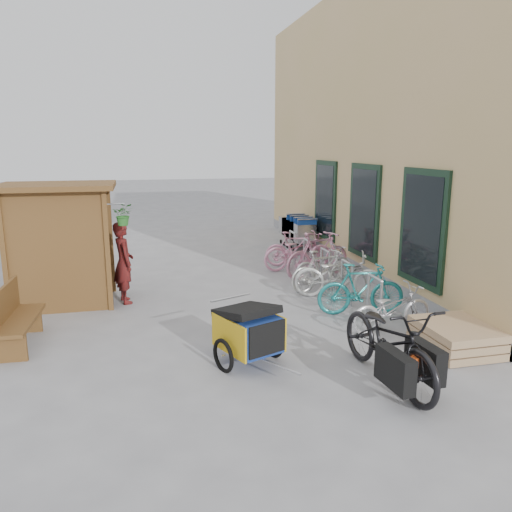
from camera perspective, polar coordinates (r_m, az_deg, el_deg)
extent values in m
plane|color=#969698|center=(8.53, -0.94, -8.89)|extent=(80.00, 80.00, 0.00)
cube|color=tan|center=(14.75, 20.97, 13.23)|extent=(6.00, 13.00, 7.00)
cube|color=#969698|center=(13.67, 9.68, -0.17)|extent=(0.18, 13.00, 0.30)
cube|color=black|center=(9.86, 18.48, 3.05)|extent=(0.06, 1.50, 2.20)
cube|color=black|center=(9.84, 18.33, 3.04)|extent=(0.02, 1.25, 1.95)
cube|color=black|center=(12.03, 12.24, 5.02)|extent=(0.06, 1.50, 2.20)
cube|color=black|center=(12.02, 12.11, 5.01)|extent=(0.02, 1.25, 1.95)
cube|color=black|center=(14.31, 7.92, 6.34)|extent=(0.06, 1.50, 2.20)
cube|color=black|center=(14.30, 7.81, 6.34)|extent=(0.02, 1.25, 1.95)
cube|color=brown|center=(10.09, -26.84, -0.07)|extent=(0.09, 0.09, 2.30)
cube|color=brown|center=(9.82, -16.60, 0.46)|extent=(0.09, 0.09, 2.30)
cube|color=brown|center=(11.33, -25.39, 1.33)|extent=(0.09, 0.09, 2.30)
cube|color=brown|center=(11.09, -16.27, 1.83)|extent=(0.09, 0.09, 2.30)
cube|color=brown|center=(10.70, -25.92, 0.68)|extent=(0.05, 1.30, 2.30)
cube|color=brown|center=(9.94, -21.77, 0.23)|extent=(1.80, 0.05, 2.30)
cube|color=brown|center=(11.15, -20.90, 1.55)|extent=(1.80, 0.05, 2.30)
cube|color=brown|center=(10.39, -21.83, 7.42)|extent=(2.15, 1.65, 0.10)
cube|color=brown|center=(10.62, -22.27, -0.45)|extent=(1.30, 1.15, 0.04)
cube|color=brown|center=(10.52, -22.54, 2.74)|extent=(1.30, 1.15, 0.04)
cylinder|color=#A5A8AD|center=(9.67, -15.86, 5.74)|extent=(0.36, 0.02, 0.02)
imported|color=#276824|center=(9.69, -14.90, 4.61)|extent=(0.38, 0.33, 0.42)
cylinder|color=#A5A8AD|center=(8.92, 14.05, -5.43)|extent=(0.05, 0.05, 0.84)
cylinder|color=#A5A8AD|center=(9.35, 12.65, -4.54)|extent=(0.05, 0.05, 0.84)
cylinder|color=#A5A8AD|center=(9.02, 13.47, -2.43)|extent=(0.05, 0.50, 0.05)
cylinder|color=#A5A8AD|center=(9.95, 10.90, -3.41)|extent=(0.05, 0.05, 0.84)
cylinder|color=#A5A8AD|center=(10.39, 9.77, -2.68)|extent=(0.05, 0.05, 0.84)
cylinder|color=#A5A8AD|center=(10.07, 10.42, -0.73)|extent=(0.05, 0.50, 0.05)
cylinder|color=#A5A8AD|center=(11.02, 8.35, -1.76)|extent=(0.05, 0.05, 0.84)
cylinder|color=#A5A8AD|center=(11.47, 7.43, -1.16)|extent=(0.05, 0.05, 0.84)
cylinder|color=#A5A8AD|center=(11.15, 7.95, 0.64)|extent=(0.05, 0.50, 0.05)
cylinder|color=#A5A8AD|center=(12.11, 6.26, -0.40)|extent=(0.05, 0.05, 0.84)
cylinder|color=#A5A8AD|center=(12.57, 5.50, 0.09)|extent=(0.05, 0.05, 0.84)
cylinder|color=#A5A8AD|center=(12.25, 5.92, 1.77)|extent=(0.05, 0.50, 0.05)
cylinder|color=#A5A8AD|center=(13.22, 4.52, 0.73)|extent=(0.05, 0.05, 0.84)
cylinder|color=#A5A8AD|center=(13.68, 3.88, 1.15)|extent=(0.05, 0.05, 0.84)
cylinder|color=#A5A8AD|center=(13.37, 4.23, 2.70)|extent=(0.05, 0.50, 0.05)
cube|color=tan|center=(8.47, 21.81, -9.47)|extent=(1.00, 1.20, 0.12)
cube|color=tan|center=(8.42, 21.89, -8.58)|extent=(1.00, 1.20, 0.12)
cube|color=tan|center=(8.38, 21.96, -7.69)|extent=(1.00, 1.20, 0.12)
cube|color=brown|center=(8.73, -25.39, -6.64)|extent=(0.53, 1.55, 0.06)
cube|color=brown|center=(8.69, -26.89, -4.88)|extent=(0.12, 1.54, 0.51)
cube|color=brown|center=(8.24, -26.10, -9.49)|extent=(0.41, 0.08, 0.41)
cube|color=brown|center=(9.37, -24.51, -6.74)|extent=(0.41, 0.08, 0.41)
cube|color=silver|center=(14.84, 5.28, 2.80)|extent=(0.57, 0.88, 0.54)
cube|color=navy|center=(14.37, 5.88, 3.93)|extent=(0.57, 0.04, 0.19)
cylinder|color=silver|center=(14.33, 5.92, 4.20)|extent=(0.60, 0.04, 0.04)
cylinder|color=black|center=(14.54, 4.84, 0.36)|extent=(0.04, 0.12, 0.12)
cube|color=silver|center=(15.18, 4.85, 3.03)|extent=(0.57, 0.88, 0.54)
cube|color=navy|center=(14.70, 5.41, 4.14)|extent=(0.57, 0.04, 0.19)
cylinder|color=silver|center=(14.67, 5.46, 4.40)|extent=(0.60, 0.04, 0.04)
cylinder|color=black|center=(14.87, 4.41, 0.65)|extent=(0.04, 0.12, 0.12)
cube|color=silver|center=(15.52, 4.43, 3.24)|extent=(0.57, 0.88, 0.54)
cube|color=navy|center=(15.04, 4.97, 4.33)|extent=(0.57, 0.04, 0.19)
cylinder|color=silver|center=(15.00, 5.01, 4.59)|extent=(0.60, 0.04, 0.04)
cylinder|color=black|center=(15.21, 3.99, 0.92)|extent=(0.04, 0.12, 0.12)
cube|color=silver|center=(15.86, 4.03, 3.45)|extent=(0.57, 0.88, 0.54)
cube|color=navy|center=(15.38, 4.55, 4.52)|extent=(0.57, 0.04, 0.19)
cylinder|color=silver|center=(15.35, 4.59, 4.77)|extent=(0.60, 0.04, 0.04)
cylinder|color=black|center=(15.55, 3.60, 1.18)|extent=(0.04, 0.12, 0.12)
cube|color=navy|center=(7.27, -0.85, -8.64)|extent=(0.92, 1.04, 0.50)
cube|color=gold|center=(7.09, -3.16, -9.22)|extent=(0.36, 0.80, 0.50)
cube|color=gold|center=(7.46, 1.33, -8.08)|extent=(0.36, 0.80, 0.50)
cube|color=black|center=(6.92, 1.31, -9.48)|extent=(0.57, 0.26, 0.46)
cube|color=black|center=(7.21, -1.10, -6.28)|extent=(0.97, 1.03, 0.24)
torus|color=black|center=(7.15, -3.77, -11.31)|extent=(0.24, 0.48, 0.50)
torus|color=black|center=(7.61, 1.89, -9.77)|extent=(0.24, 0.48, 0.50)
cylinder|color=#B7B7BC|center=(6.83, 2.75, -12.46)|extent=(0.31, 0.69, 0.03)
cylinder|color=#B7B7BC|center=(7.51, -2.93, -4.77)|extent=(0.65, 0.29, 0.03)
imported|color=black|center=(6.95, 14.91, -9.36)|extent=(0.93, 2.24, 1.15)
cube|color=black|center=(6.45, 15.60, -12.37)|extent=(0.23, 0.66, 0.45)
cube|color=black|center=(6.79, 18.73, -11.28)|extent=(0.23, 0.66, 0.45)
cube|color=#E34A15|center=(6.60, 17.24, -11.42)|extent=(0.13, 0.19, 0.12)
imported|color=maroon|center=(10.31, -14.89, -0.74)|extent=(0.53, 0.68, 1.64)
imported|color=silver|center=(8.83, 15.24, -5.80)|extent=(1.59, 0.72, 0.81)
imported|color=teal|center=(9.53, 11.90, -3.71)|extent=(1.70, 0.72, 0.99)
imported|color=silver|center=(10.51, 9.47, -2.15)|extent=(1.94, 1.20, 0.96)
imported|color=silver|center=(10.90, 7.64, -1.66)|extent=(1.59, 0.70, 0.93)
imported|color=silver|center=(11.67, 7.69, -0.95)|extent=(1.68, 0.99, 0.83)
imported|color=pink|center=(12.00, 7.09, 0.14)|extent=(1.93, 1.10, 1.12)
imported|color=pink|center=(12.72, 4.86, 0.54)|extent=(1.88, 0.76, 0.97)
imported|color=pink|center=(13.10, 4.41, 0.80)|extent=(1.59, 0.76, 0.92)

